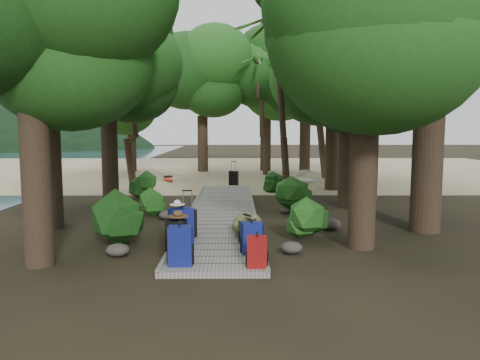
{
  "coord_description": "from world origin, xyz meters",
  "views": [
    {
      "loc": [
        0.39,
        -12.86,
        2.6
      ],
      "look_at": [
        0.54,
        1.48,
        1.0
      ],
      "focal_mm": 35.0,
      "sensor_mm": 36.0,
      "label": 1
    }
  ],
  "objects_px": {
    "suitcase_on_boardwalk": "(188,223)",
    "kayak": "(168,178)",
    "backpack_right_d": "(248,230)",
    "backpack_right_a": "(257,250)",
    "backpack_left_d": "(186,221)",
    "sun_lounger": "(303,177)",
    "backpack_right_b": "(251,236)",
    "backpack_left_b": "(176,234)",
    "lone_suitcase_on_sand": "(234,178)",
    "backpack_right_c": "(255,234)",
    "backpack_left_a": "(180,244)",
    "duffel_right_khaki": "(247,224)",
    "backpack_left_c": "(181,225)"
  },
  "relations": [
    {
      "from": "backpack_left_d",
      "to": "suitcase_on_boardwalk",
      "type": "distance_m",
      "value": 0.5
    },
    {
      "from": "backpack_right_c",
      "to": "backpack_right_d",
      "type": "bearing_deg",
      "value": 121.63
    },
    {
      "from": "kayak",
      "to": "lone_suitcase_on_sand",
      "type": "bearing_deg",
      "value": -45.95
    },
    {
      "from": "duffel_right_khaki",
      "to": "lone_suitcase_on_sand",
      "type": "xyz_separation_m",
      "value": [
        -0.36,
        10.18,
        0.01
      ]
    },
    {
      "from": "backpack_left_a",
      "to": "lone_suitcase_on_sand",
      "type": "bearing_deg",
      "value": 85.68
    },
    {
      "from": "backpack_left_c",
      "to": "backpack_right_c",
      "type": "height_order",
      "value": "backpack_left_c"
    },
    {
      "from": "backpack_right_c",
      "to": "kayak",
      "type": "bearing_deg",
      "value": 120.33
    },
    {
      "from": "backpack_left_a",
      "to": "backpack_right_b",
      "type": "relative_size",
      "value": 1.16
    },
    {
      "from": "backpack_right_b",
      "to": "backpack_left_b",
      "type": "bearing_deg",
      "value": 161.19
    },
    {
      "from": "backpack_right_c",
      "to": "duffel_right_khaki",
      "type": "xyz_separation_m",
      "value": [
        -0.12,
        1.36,
        -0.09
      ]
    },
    {
      "from": "backpack_right_c",
      "to": "backpack_left_b",
      "type": "bearing_deg",
      "value": -153.84
    },
    {
      "from": "backpack_right_b",
      "to": "backpack_left_c",
      "type": "bearing_deg",
      "value": 140.87
    },
    {
      "from": "backpack_right_d",
      "to": "backpack_right_a",
      "type": "bearing_deg",
      "value": -108.56
    },
    {
      "from": "backpack_left_b",
      "to": "backpack_right_d",
      "type": "bearing_deg",
      "value": 34.27
    },
    {
      "from": "lone_suitcase_on_sand",
      "to": "sun_lounger",
      "type": "xyz_separation_m",
      "value": [
        3.27,
        0.81,
        -0.04
      ]
    },
    {
      "from": "backpack_left_b",
      "to": "backpack_left_a",
      "type": "bearing_deg",
      "value": -71.29
    },
    {
      "from": "backpack_left_a",
      "to": "lone_suitcase_on_sand",
      "type": "xyz_separation_m",
      "value": [
        0.92,
        12.8,
        -0.18
      ]
    },
    {
      "from": "backpack_left_b",
      "to": "kayak",
      "type": "distance_m",
      "value": 13.67
    },
    {
      "from": "backpack_left_a",
      "to": "duffel_right_khaki",
      "type": "xyz_separation_m",
      "value": [
        1.27,
        2.61,
        -0.19
      ]
    },
    {
      "from": "suitcase_on_boardwalk",
      "to": "kayak",
      "type": "distance_m",
      "value": 12.39
    },
    {
      "from": "lone_suitcase_on_sand",
      "to": "kayak",
      "type": "xyz_separation_m",
      "value": [
        -3.2,
        1.64,
        -0.15
      ]
    },
    {
      "from": "backpack_left_d",
      "to": "backpack_right_c",
      "type": "xyz_separation_m",
      "value": [
        1.58,
        -1.48,
        0.02
      ]
    },
    {
      "from": "backpack_left_c",
      "to": "backpack_right_a",
      "type": "xyz_separation_m",
      "value": [
        1.54,
        -1.63,
        -0.12
      ]
    },
    {
      "from": "backpack_left_d",
      "to": "kayak",
      "type": "relative_size",
      "value": 0.16
    },
    {
      "from": "backpack_left_d",
      "to": "backpack_right_c",
      "type": "distance_m",
      "value": 2.16
    },
    {
      "from": "backpack_right_b",
      "to": "suitcase_on_boardwalk",
      "type": "relative_size",
      "value": 1.1
    },
    {
      "from": "backpack_left_d",
      "to": "backpack_left_c",
      "type": "bearing_deg",
      "value": -64.77
    },
    {
      "from": "backpack_left_a",
      "to": "backpack_right_a",
      "type": "bearing_deg",
      "value": -6.04
    },
    {
      "from": "backpack_right_a",
      "to": "backpack_left_a",
      "type": "bearing_deg",
      "value": 176.98
    },
    {
      "from": "backpack_left_a",
      "to": "backpack_left_b",
      "type": "distance_m",
      "value": 0.95
    },
    {
      "from": "duffel_right_khaki",
      "to": "suitcase_on_boardwalk",
      "type": "height_order",
      "value": "suitcase_on_boardwalk"
    },
    {
      "from": "backpack_left_c",
      "to": "sun_lounger",
      "type": "xyz_separation_m",
      "value": [
        4.35,
        12.12,
        -0.26
      ]
    },
    {
      "from": "backpack_right_c",
      "to": "kayak",
      "type": "relative_size",
      "value": 0.17
    },
    {
      "from": "backpack_right_c",
      "to": "lone_suitcase_on_sand",
      "type": "bearing_deg",
      "value": 107.12
    },
    {
      "from": "backpack_left_d",
      "to": "suitcase_on_boardwalk",
      "type": "height_order",
      "value": "suitcase_on_boardwalk"
    },
    {
      "from": "backpack_left_c",
      "to": "suitcase_on_boardwalk",
      "type": "relative_size",
      "value": 1.39
    },
    {
      "from": "backpack_right_a",
      "to": "suitcase_on_boardwalk",
      "type": "relative_size",
      "value": 1.0
    },
    {
      "from": "backpack_left_c",
      "to": "backpack_right_a",
      "type": "distance_m",
      "value": 2.25
    },
    {
      "from": "suitcase_on_boardwalk",
      "to": "sun_lounger",
      "type": "relative_size",
      "value": 0.36
    },
    {
      "from": "backpack_right_b",
      "to": "sun_lounger",
      "type": "relative_size",
      "value": 0.4
    },
    {
      "from": "backpack_left_a",
      "to": "suitcase_on_boardwalk",
      "type": "relative_size",
      "value": 1.28
    },
    {
      "from": "backpack_right_b",
      "to": "backpack_right_c",
      "type": "height_order",
      "value": "backpack_right_b"
    },
    {
      "from": "backpack_left_d",
      "to": "backpack_right_c",
      "type": "relative_size",
      "value": 0.94
    },
    {
      "from": "backpack_right_b",
      "to": "backpack_right_d",
      "type": "distance_m",
      "value": 0.88
    },
    {
      "from": "backpack_right_c",
      "to": "suitcase_on_boardwalk",
      "type": "distance_m",
      "value": 1.79
    },
    {
      "from": "backpack_left_c",
      "to": "backpack_right_a",
      "type": "height_order",
      "value": "backpack_left_c"
    },
    {
      "from": "backpack_left_a",
      "to": "duffel_right_khaki",
      "type": "relative_size",
      "value": 1.3
    },
    {
      "from": "lone_suitcase_on_sand",
      "to": "backpack_right_c",
      "type": "bearing_deg",
      "value": -72.55
    },
    {
      "from": "suitcase_on_boardwalk",
      "to": "backpack_right_c",
      "type": "bearing_deg",
      "value": -46.62
    },
    {
      "from": "backpack_left_b",
      "to": "backpack_right_b",
      "type": "relative_size",
      "value": 1.04
    }
  ]
}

